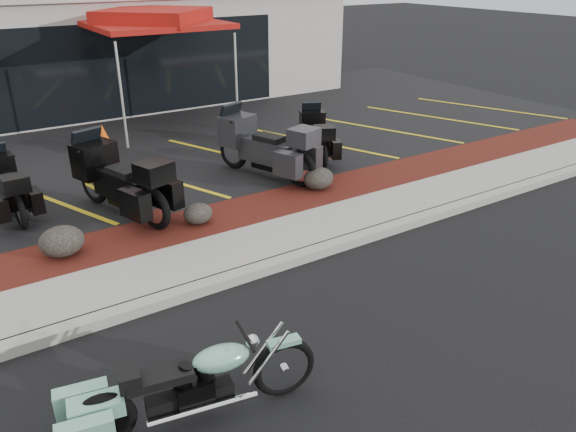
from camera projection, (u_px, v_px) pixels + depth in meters
ground at (291, 301)px, 7.82m from camera, size 90.00×90.00×0.00m
curb at (259, 270)px, 8.47m from camera, size 24.00×0.25×0.15m
sidewalk at (237, 251)px, 9.01m from camera, size 24.00×1.20×0.15m
mulch_bed at (205, 224)px, 9.92m from camera, size 24.00×1.20×0.16m
upper_lot at (112, 147)px, 14.05m from camera, size 26.00×9.60×0.15m
dealership_building at (45, 40)px, 18.04m from camera, size 18.00×8.16×4.00m
boulder_left at (62, 241)px, 8.61m from camera, size 0.68×0.57×0.48m
boulder_mid at (198, 214)px, 9.70m from camera, size 0.52×0.43×0.37m
boulder_right at (318, 178)px, 11.16m from camera, size 0.63×0.52×0.44m
hero_cruiser at (284, 360)px, 5.95m from camera, size 2.72×1.13×0.93m
touring_black_mid at (92, 167)px, 10.34m from camera, size 1.65×2.65×1.44m
touring_grey at (233, 136)px, 12.10m from camera, size 1.73×2.67×1.45m
touring_black_rear at (311, 126)px, 13.42m from camera, size 1.53×2.13×1.16m
traffic_cone at (103, 133)px, 14.07m from camera, size 0.35×0.35×0.47m
popup_canopy at (154, 20)px, 14.55m from camera, size 4.28×4.28×3.06m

